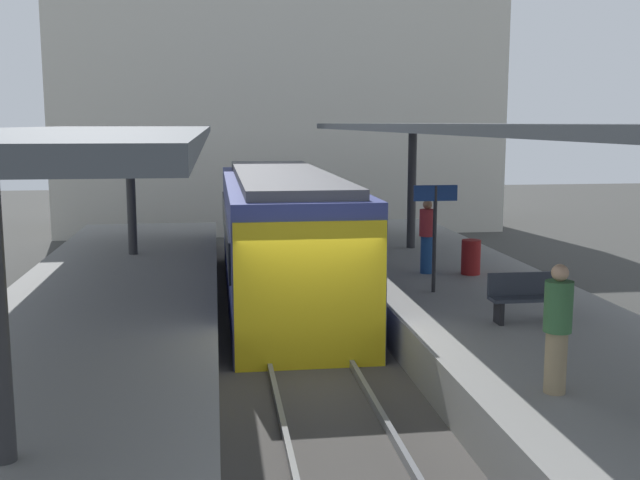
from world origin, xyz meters
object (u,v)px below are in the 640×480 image
at_px(passenger_near_bench, 427,235).
at_px(passenger_mid_platform, 557,327).
at_px(commuter_train, 282,236).
at_px(platform_sign, 435,214).
at_px(litter_bin, 471,257).
at_px(platform_bench, 528,296).

height_order(passenger_near_bench, passenger_mid_platform, passenger_near_bench).
bearing_deg(commuter_train, platform_sign, -49.47).
distance_m(litter_bin, passenger_near_bench, 1.13).
height_order(commuter_train, passenger_mid_platform, commuter_train).
relative_size(platform_sign, passenger_mid_platform, 1.31).
xyz_separation_m(commuter_train, platform_bench, (3.79, -5.82, -0.26)).
bearing_deg(platform_sign, passenger_mid_platform, -91.20).
relative_size(commuter_train, passenger_near_bench, 6.46).
relative_size(litter_bin, passenger_mid_platform, 0.47).
height_order(litter_bin, passenger_mid_platform, passenger_mid_platform).
height_order(platform_sign, litter_bin, platform_sign).
bearing_deg(commuter_train, passenger_near_bench, -22.99).
distance_m(platform_bench, platform_sign, 2.93).
distance_m(platform_bench, litter_bin, 4.22).
relative_size(platform_bench, litter_bin, 1.75).
bearing_deg(passenger_near_bench, commuter_train, 157.01).
relative_size(commuter_train, platform_bench, 7.91).
distance_m(platform_sign, litter_bin, 2.50).
xyz_separation_m(commuter_train, passenger_mid_platform, (2.71, -9.25, 0.15)).
xyz_separation_m(commuter_train, litter_bin, (4.21, -1.63, -0.33)).
relative_size(litter_bin, passenger_near_bench, 0.47).
bearing_deg(platform_bench, passenger_mid_platform, -107.61).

